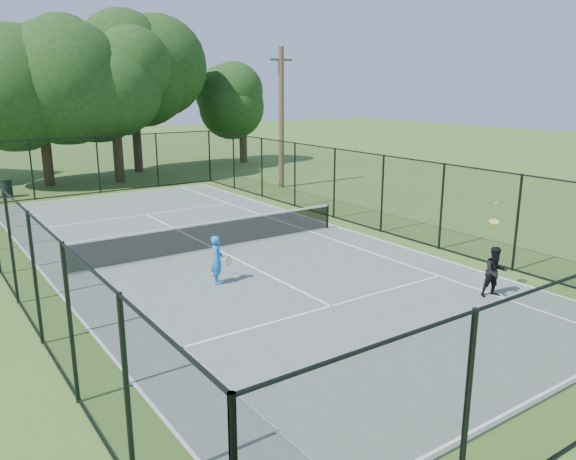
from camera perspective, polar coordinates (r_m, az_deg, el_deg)
ground at (r=19.60m, az=-7.48°, el=-2.02°), size 120.00×120.00×0.00m
tennis_court at (r=19.59m, az=-7.48°, el=-1.94°), size 11.00×24.00×0.06m
tennis_net at (r=19.44m, az=-7.54°, el=-0.39°), size 10.08×0.08×0.95m
fence at (r=19.23m, az=-7.63°, el=2.26°), size 13.10×26.10×3.00m
tree_near_left at (r=34.52m, az=-23.97°, el=13.53°), size 7.08×7.08×9.24m
tree_near_mid at (r=34.25m, az=-17.32°, el=13.46°), size 6.58×6.58×8.61m
tree_near_right at (r=38.23m, az=-15.48°, el=14.54°), size 6.74×6.74×9.30m
tree_far_right at (r=41.78m, az=-4.64°, el=12.22°), size 4.80×4.80×6.34m
trash_bin_right at (r=32.00m, az=-26.67°, el=3.83°), size 0.58×0.58×0.92m
utility_pole at (r=31.15m, az=-0.69°, el=11.34°), size 1.40×0.30×7.53m
player_blue at (r=15.96m, az=-7.19°, el=-3.02°), size 0.86×0.61×1.40m
player_black at (r=15.84m, az=20.31°, el=-3.99°), size 0.96×0.93×2.42m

